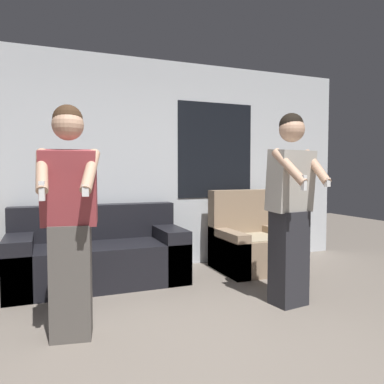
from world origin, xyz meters
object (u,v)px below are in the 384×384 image
(armchair, at_px, (251,244))
(couch, at_px, (99,256))
(person_right, at_px, (290,207))
(person_left, at_px, (70,219))

(armchair, bearing_deg, couch, 176.87)
(armchair, height_order, person_right, person_right)
(armchair, height_order, person_left, person_left)
(person_left, bearing_deg, person_right, -0.19)
(armchair, xyz_separation_m, person_left, (-2.29, -1.26, 0.59))
(person_right, bearing_deg, couch, 139.15)
(couch, height_order, person_left, person_left)
(armchair, distance_m, person_right, 1.44)
(couch, xyz_separation_m, armchair, (1.91, -0.10, 0.01))
(person_right, bearing_deg, armchair, 75.52)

